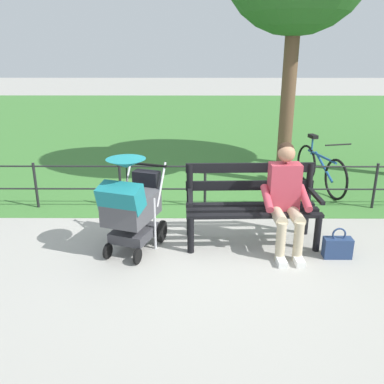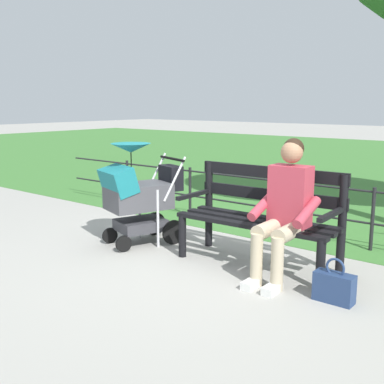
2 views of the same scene
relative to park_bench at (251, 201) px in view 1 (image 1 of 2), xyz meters
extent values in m
plane|color=#9E9B93|center=(0.54, 0.12, -0.53)|extent=(60.00, 60.00, 0.00)
cube|color=#3D7533|center=(0.54, -8.68, -0.52)|extent=(40.00, 16.00, 0.01)
cube|color=black|center=(0.00, -0.06, -0.08)|extent=(1.60, 0.15, 0.04)
cube|color=black|center=(0.00, 0.12, -0.08)|extent=(1.60, 0.15, 0.04)
cube|color=black|center=(-0.01, 0.29, -0.08)|extent=(1.60, 0.15, 0.04)
cube|color=black|center=(0.01, -0.16, 0.14)|extent=(1.60, 0.09, 0.12)
cube|color=black|center=(0.01, -0.16, 0.37)|extent=(1.60, 0.09, 0.12)
cylinder|color=black|center=(-0.76, 0.29, -0.30)|extent=(0.08, 0.08, 0.45)
cylinder|color=black|center=(-0.74, -0.19, -0.05)|extent=(0.08, 0.08, 0.95)
cube|color=black|center=(-0.75, 0.09, 0.10)|extent=(0.07, 0.56, 0.04)
cylinder|color=black|center=(0.74, 0.34, -0.30)|extent=(0.08, 0.08, 0.45)
cylinder|color=black|center=(0.75, -0.14, -0.05)|extent=(0.08, 0.08, 0.95)
cube|color=black|center=(0.75, 0.14, 0.10)|extent=(0.07, 0.56, 0.04)
cylinder|color=tan|center=(-0.47, 0.33, -0.06)|extent=(0.15, 0.40, 0.14)
cylinder|color=tan|center=(-0.27, 0.34, -0.06)|extent=(0.15, 0.40, 0.14)
cylinder|color=tan|center=(-0.47, 0.53, -0.29)|extent=(0.11, 0.11, 0.47)
cylinder|color=tan|center=(-0.28, 0.54, -0.29)|extent=(0.11, 0.11, 0.47)
cube|color=silver|center=(-0.48, 0.61, -0.49)|extent=(0.11, 0.22, 0.07)
cube|color=silver|center=(-0.28, 0.62, -0.49)|extent=(0.11, 0.22, 0.07)
cube|color=#B23847|center=(-0.36, 0.12, 0.22)|extent=(0.37, 0.23, 0.56)
cylinder|color=#B23847|center=(-0.59, 0.23, 0.12)|extent=(0.10, 0.43, 0.23)
cylinder|color=#B23847|center=(-0.15, 0.24, 0.12)|extent=(0.10, 0.43, 0.23)
sphere|color=#A37556|center=(-0.36, 0.12, 0.62)|extent=(0.20, 0.20, 0.20)
sphere|color=black|center=(-0.36, 0.09, 0.65)|extent=(0.19, 0.19, 0.19)
cylinder|color=black|center=(1.10, 0.06, -0.39)|extent=(0.12, 0.27, 0.28)
cylinder|color=black|center=(1.54, -0.09, -0.39)|extent=(0.12, 0.27, 0.28)
cylinder|color=black|center=(1.33, 0.62, -0.44)|extent=(0.09, 0.18, 0.18)
cylinder|color=black|center=(1.69, 0.49, -0.44)|extent=(0.09, 0.18, 0.18)
cube|color=#38383D|center=(1.42, 0.27, -0.31)|extent=(0.57, 0.63, 0.12)
cylinder|color=silver|center=(1.17, 0.25, -0.20)|extent=(0.03, 0.03, 0.65)
cylinder|color=silver|center=(1.60, 0.10, -0.20)|extent=(0.03, 0.03, 0.65)
cube|color=#47474C|center=(1.42, 0.29, 0.02)|extent=(0.66, 0.79, 0.28)
cube|color=#19727A|center=(1.50, 0.52, 0.22)|extent=(0.55, 0.44, 0.33)
cylinder|color=black|center=(1.28, -0.12, 0.42)|extent=(0.50, 0.20, 0.03)
cylinder|color=silver|center=(1.09, 0.04, 0.22)|extent=(0.12, 0.29, 0.49)
cylinder|color=silver|center=(1.53, -0.10, 0.22)|extent=(0.12, 0.29, 0.49)
cone|color=#19727A|center=(1.45, 0.37, 0.57)|extent=(0.56, 0.56, 0.10)
cylinder|color=black|center=(1.45, 0.37, 0.39)|extent=(0.01, 0.01, 0.30)
cube|color=black|center=(1.29, -0.11, 0.20)|extent=(0.35, 0.26, 0.28)
cube|color=navy|center=(-0.95, 0.46, -0.41)|extent=(0.32, 0.14, 0.24)
torus|color=navy|center=(-0.95, 0.46, -0.24)|extent=(0.16, 0.02, 0.16)
cylinder|color=black|center=(-2.00, -1.10, -0.18)|extent=(0.04, 0.04, 0.70)
cylinder|color=black|center=(-0.73, -1.10, -0.18)|extent=(0.04, 0.04, 0.70)
cylinder|color=black|center=(0.54, -1.10, -0.18)|extent=(0.04, 0.04, 0.70)
cylinder|color=black|center=(1.80, -1.10, -0.18)|extent=(0.04, 0.04, 0.70)
cylinder|color=black|center=(3.07, -1.10, -0.18)|extent=(0.04, 0.04, 0.70)
cylinder|color=black|center=(0.54, -1.10, 0.12)|extent=(7.60, 0.02, 0.02)
cylinder|color=black|center=(0.54, -1.10, -0.23)|extent=(7.60, 0.02, 0.02)
cylinder|color=brown|center=(-0.89, -2.38, 0.89)|extent=(0.24, 0.24, 2.83)
torus|color=black|center=(-1.55, -1.49, -0.20)|extent=(0.18, 0.65, 0.66)
torus|color=black|center=(-1.33, -2.47, -0.20)|extent=(0.18, 0.65, 0.66)
cylinder|color=#1E4C8C|center=(-1.44, -1.98, 0.05)|extent=(0.24, 0.89, 0.04)
cylinder|color=#1E4C8C|center=(-1.46, -1.88, -0.10)|extent=(0.18, 0.62, 0.38)
cylinder|color=#1E4C8C|center=(-1.36, -2.32, 0.15)|extent=(0.03, 0.03, 0.30)
cube|color=black|center=(-1.36, -2.32, 0.32)|extent=(0.14, 0.22, 0.06)
cylinder|color=black|center=(-1.53, -1.54, 0.35)|extent=(0.43, 0.12, 0.02)
camera|label=1|loc=(0.70, 4.72, 1.77)|focal=38.48mm
camera|label=2|loc=(-2.32, 3.99, 1.06)|focal=44.41mm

